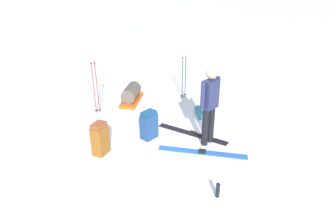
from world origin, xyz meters
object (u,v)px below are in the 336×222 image
object	(u,v)px
backpack_bright	(100,139)
gear_sled	(131,94)
ski_pair_far	(192,134)
ski_poles_planted_near	(184,75)
backpack_large_dark	(149,125)
ski_poles_planted_far	(95,85)
skier_standing	(210,103)
ski_pair_near	(202,152)
sleeping_mat_rolled	(199,112)
thermos_bottle	(218,190)

from	to	relation	value
backpack_bright	gear_sled	size ratio (longest dim) A/B	0.57
ski_pair_far	ski_poles_planted_near	xyz separation A→B (m)	(0.42, 2.27, 0.67)
gear_sled	backpack_bright	bearing A→B (deg)	-109.46
backpack_large_dark	ski_poles_planted_far	size ratio (longest dim) A/B	0.48
skier_standing	backpack_large_dark	distance (m)	1.45
ski_pair_far	ski_poles_planted_near	size ratio (longest dim) A/B	1.12
gear_sled	ski_pair_near	bearing A→B (deg)	-69.47
ski_poles_planted_near	sleeping_mat_rolled	bearing A→B (deg)	-87.61
backpack_bright	gear_sled	xyz separation A→B (m)	(0.91, 2.58, -0.12)
ski_poles_planted_far	gear_sled	size ratio (longest dim) A/B	1.13
ski_pair_near	sleeping_mat_rolled	size ratio (longest dim) A/B	3.19
ski_pair_far	thermos_bottle	world-z (taller)	thermos_bottle
backpack_bright	ski_poles_planted_near	distance (m)	3.63
ski_pair_far	sleeping_mat_rolled	xyz separation A→B (m)	(0.48, 0.91, 0.08)
ski_pair_near	backpack_bright	distance (m)	2.12
backpack_large_dark	thermos_bottle	xyz separation A→B (m)	(0.79, -2.19, -0.19)
backpack_large_dark	ski_poles_planted_far	world-z (taller)	ski_poles_planted_far
ski_pair_near	ski_pair_far	bearing A→B (deg)	88.63
ski_pair_far	ski_poles_planted_far	bearing A→B (deg)	140.95
backpack_large_dark	ski_poles_planted_near	xyz separation A→B (m)	(1.41, 2.21, 0.37)
skier_standing	ski_pair_near	distance (m)	1.04
skier_standing	gear_sled	size ratio (longest dim) A/B	1.39
ski_poles_planted_far	backpack_large_dark	bearing A→B (deg)	-55.72
skier_standing	gear_sled	world-z (taller)	skier_standing
thermos_bottle	backpack_bright	bearing A→B (deg)	136.52
ski_pair_far	gear_sled	xyz separation A→B (m)	(-1.15, 2.23, 0.21)
backpack_bright	sleeping_mat_rolled	xyz separation A→B (m)	(2.54, 1.26, -0.25)
backpack_bright	ski_poles_planted_far	xyz separation A→B (m)	(-0.05, 2.07, 0.42)
ski_pair_near	gear_sled	distance (m)	3.24
sleeping_mat_rolled	thermos_bottle	distance (m)	3.11
backpack_bright	thermos_bottle	size ratio (longest dim) A/B	2.68
skier_standing	thermos_bottle	size ratio (longest dim) A/B	6.54
ski_poles_planted_near	ski_poles_planted_far	xyz separation A→B (m)	(-2.54, -0.55, 0.07)
backpack_bright	sleeping_mat_rolled	bearing A→B (deg)	26.39
ski_pair_near	thermos_bottle	distance (m)	1.34
backpack_large_dark	gear_sled	size ratio (longest dim) A/B	0.54
ski_poles_planted_near	gear_sled	world-z (taller)	ski_poles_planted_near
backpack_large_dark	sleeping_mat_rolled	bearing A→B (deg)	29.98
ski_poles_planted_near	gear_sled	bearing A→B (deg)	-178.42
ski_pair_near	ski_poles_planted_near	bearing A→B (deg)	81.83
thermos_bottle	ski_poles_planted_near	bearing A→B (deg)	81.94
thermos_bottle	skier_standing	bearing A→B (deg)	76.10
thermos_bottle	ski_pair_near	bearing A→B (deg)	82.19
ski_poles_planted_far	thermos_bottle	bearing A→B (deg)	-63.47
skier_standing	ski_pair_near	xyz separation A→B (m)	(-0.24, -0.37, -0.94)
ski_pair_far	backpack_bright	bearing A→B (deg)	-170.27
skier_standing	backpack_large_dark	bearing A→B (deg)	157.55
ski_pair_near	backpack_bright	world-z (taller)	backpack_bright
ski_poles_planted_far	skier_standing	bearing A→B (deg)	-42.70
gear_sled	sleeping_mat_rolled	bearing A→B (deg)	-38.94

